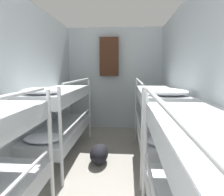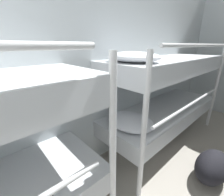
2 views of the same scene
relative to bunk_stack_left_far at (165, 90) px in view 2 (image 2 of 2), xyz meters
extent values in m
cube|color=silver|center=(-0.35, -0.94, 0.49)|extent=(0.06, 5.49, 2.46)
cylinder|color=silver|center=(0.31, -1.20, -0.11)|extent=(0.04, 0.04, 1.26)
cylinder|color=silver|center=(0.31, -0.87, -0.11)|extent=(0.04, 0.04, 1.26)
cylinder|color=silver|center=(0.31, 0.98, -0.11)|extent=(0.04, 0.04, 1.26)
cube|color=silver|center=(-0.01, 0.05, -0.33)|extent=(0.64, 1.90, 0.18)
ellipsoid|color=white|center=(-0.01, -0.66, -0.20)|extent=(0.51, 0.40, 0.09)
cylinder|color=silver|center=(0.31, 0.05, -0.10)|extent=(0.03, 1.62, 0.03)
cube|color=silver|center=(-0.01, 0.05, 0.31)|extent=(0.64, 1.90, 0.18)
ellipsoid|color=white|center=(-0.01, -0.66, 0.44)|extent=(0.51, 0.40, 0.09)
cylinder|color=silver|center=(0.31, 0.05, 0.54)|extent=(0.03, 1.62, 0.03)
ellipsoid|color=black|center=(0.69, -0.19, -0.60)|extent=(0.28, 0.48, 0.28)
camera|label=1|loc=(1.12, -3.16, 0.72)|focal=32.00mm
camera|label=2|loc=(0.88, -1.72, 0.54)|focal=24.00mm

